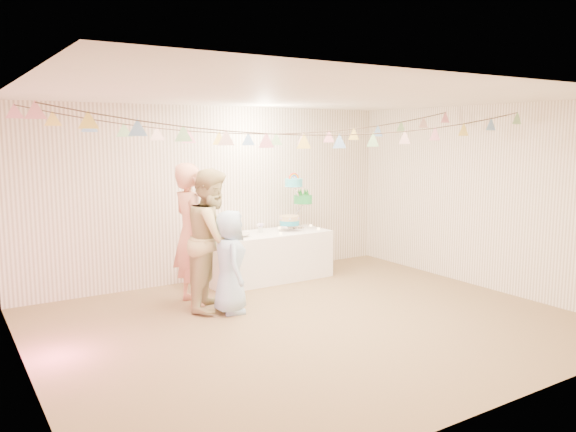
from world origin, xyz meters
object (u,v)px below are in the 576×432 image
person_adult_b (213,239)px  cake_stand (296,201)px  table (267,256)px  person_adult_a (191,234)px  person_child (230,262)px

person_adult_b → cake_stand: bearing=-25.7°
table → person_adult_a: person_adult_a is taller
cake_stand → person_adult_a: person_adult_a is taller
table → person_adult_b: (-1.28, -0.85, 0.53)m
table → person_child: bearing=-136.5°
person_child → table: bearing=-31.7°
person_adult_b → person_child: bearing=-125.7°
table → person_child: person_child is taller
cake_stand → person_adult_b: (-1.83, -0.90, -0.28)m
person_adult_a → cake_stand: bearing=-73.9°
table → person_child: 1.67m
person_adult_b → person_child: (0.08, -0.29, -0.25)m
person_adult_a → person_child: person_adult_a is taller
person_adult_a → person_child: size_ratio=1.44×
cake_stand → person_child: bearing=-145.8°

